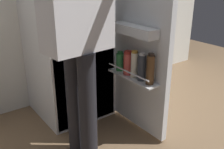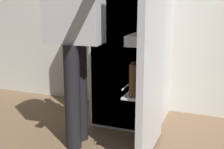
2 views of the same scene
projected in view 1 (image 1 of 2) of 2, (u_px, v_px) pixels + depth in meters
ground_plane at (104, 137)px, 2.16m from camera, size 6.59×6.59×0.00m
refrigerator at (71, 24)px, 2.25m from camera, size 0.66×1.25×1.72m
person at (79, 24)px, 1.59m from camera, size 0.58×0.71×1.63m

